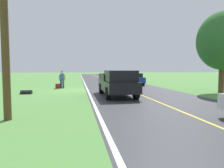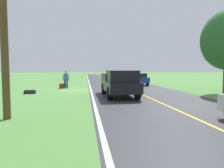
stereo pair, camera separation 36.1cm
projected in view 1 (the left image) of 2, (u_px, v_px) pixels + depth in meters
ground_plane at (73, 90)px, 18.58m from camera, size 200.00×200.00×0.00m
road_surface at (128, 89)px, 19.39m from camera, size 7.86×120.00×0.00m
lane_edge_line at (88, 90)px, 18.79m from camera, size 0.16×117.60×0.00m
lane_centre_line at (128, 89)px, 19.39m from camera, size 0.14×117.60×0.00m
hitchhiker_walking at (62, 78)px, 20.59m from camera, size 0.62×0.51×1.75m
suitcase_carried at (58, 86)px, 20.47m from camera, size 0.47×0.22×0.46m
pickup_truck_passing at (118, 83)px, 14.37m from camera, size 2.18×5.44×1.82m
tree_far_side_near at (223, 41)px, 16.33m from camera, size 3.99×3.99×6.44m
sedan_near_oncoming at (133, 79)px, 25.24m from camera, size 2.02×4.45×1.41m
utility_pole_roadside at (4, 5)px, 7.48m from camera, size 0.28×0.28×8.48m
drainage_culvert at (26, 94)px, 15.85m from camera, size 0.80×0.60×0.60m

